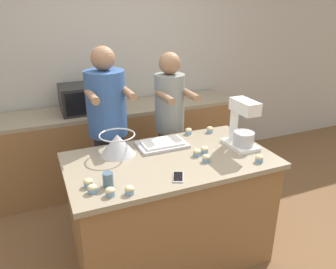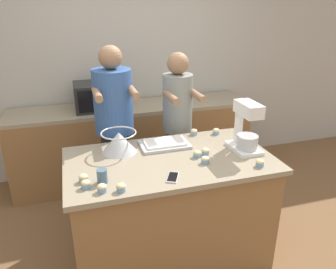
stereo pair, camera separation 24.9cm
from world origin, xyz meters
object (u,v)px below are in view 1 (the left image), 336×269
mixing_bowl (118,144)px  cupcake_9 (206,158)px  cell_phone (178,177)px  cupcake_8 (259,158)px  drinking_glass (108,179)px  cupcake_2 (210,129)px  microwave_oven (82,98)px  cupcake_7 (189,131)px  person_right (170,130)px  cupcake_0 (92,189)px  cupcake_4 (110,192)px  person_left (109,137)px  cupcake_5 (130,190)px  baking_tray (162,144)px  cupcake_3 (204,150)px  cupcake_1 (88,183)px  stand_mixer (242,127)px  cupcake_6 (197,152)px

mixing_bowl → cupcake_9: 0.70m
cell_phone → cupcake_8: size_ratio=2.63×
drinking_glass → cupcake_2: drinking_glass is taller
cell_phone → cupcake_8: (0.66, -0.02, 0.02)m
microwave_oven → cupcake_7: 1.31m
person_right → cupcake_8: 1.04m
cupcake_0 → cupcake_4: bearing=-39.2°
cupcake_9 → person_left: bearing=123.3°
person_left → cupcake_5: size_ratio=28.18×
microwave_oven → cell_phone: 1.79m
person_right → baking_tray: (-0.26, -0.44, 0.08)m
cupcake_4 → cupcake_5: (0.12, -0.03, 0.00)m
baking_tray → cupcake_3: 0.37m
cupcake_1 → cupcake_5: same height
stand_mixer → baking_tray: size_ratio=0.99×
cupcake_4 → cupcake_9: bearing=12.9°
cupcake_8 → cupcake_7: bearing=108.7°
cupcake_6 → cupcake_8: same height
mixing_bowl → cupcake_1: (-0.31, -0.40, -0.06)m
stand_mixer → cupcake_1: 1.30m
cupcake_0 → cupcake_9: same height
cell_phone → cupcake_5: 0.37m
stand_mixer → cupcake_5: size_ratio=6.60×
baking_tray → cupcake_2: (0.52, 0.11, 0.01)m
cupcake_5 → cupcake_8: bearing=2.4°
stand_mixer → cupcake_9: (-0.40, -0.13, -0.15)m
person_left → person_right: size_ratio=1.05×
mixing_bowl → cupcake_3: 0.69m
cupcake_6 → drinking_glass: bearing=-166.8°
drinking_glass → cupcake_8: size_ratio=1.58×
cupcake_8 → cupcake_3: bearing=135.6°
mixing_bowl → cupcake_7: bearing=13.1°
mixing_bowl → baking_tray: (0.38, 0.01, -0.07)m
microwave_oven → cupcake_5: 1.82m
person_left → cupcake_7: (0.67, -0.29, 0.06)m
person_left → cupcake_6: (0.53, -0.72, 0.06)m
cupcake_0 → cupcake_1: size_ratio=1.00×
cupcake_5 → cupcake_6: 0.72m
cupcake_0 → cupcake_1: same height
drinking_glass → cupcake_1: (-0.12, 0.05, -0.02)m
cupcake_8 → cupcake_9: same height
person_right → cupcake_0: 1.32m
cupcake_4 → cell_phone: bearing=4.4°
person_left → cupcake_1: person_left is taller
cupcake_7 → cupcake_1: bearing=-150.8°
stand_mixer → baking_tray: stand_mixer is taller
person_right → cupcake_4: (-0.84, -1.01, 0.09)m
person_left → cupcake_1: (-0.34, -0.85, 0.06)m
cupcake_4 → cupcake_7: (0.90, 0.73, 0.00)m
mixing_bowl → cupcake_2: (0.90, 0.12, -0.06)m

